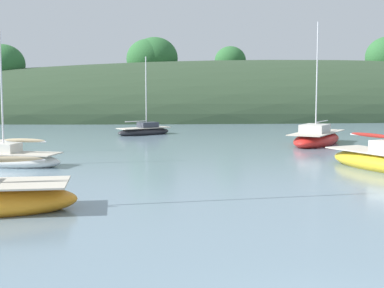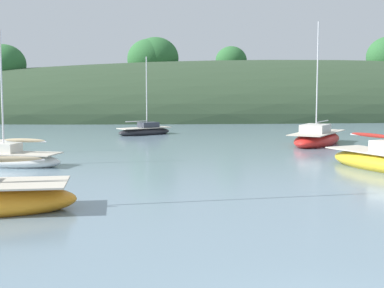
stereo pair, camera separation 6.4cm
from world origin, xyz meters
TOP-DOWN VIEW (x-y plane):
  - far_shoreline_hill at (24.80, 71.21)m, footprint 150.00×36.00m
  - sailboat_teal_outer at (-1.50, 40.50)m, footprint 5.30×4.00m
  - sailboat_cream_ketch at (10.45, 30.26)m, footprint 6.47×7.52m
  - sailboat_black_sloop at (-9.44, 21.80)m, footprint 6.07×3.78m

SIDE VIEW (x-z plane):
  - far_shoreline_hill at x=24.80m, z-range -9.85..10.03m
  - sailboat_teal_outer at x=-1.50m, z-range -3.16..3.81m
  - sailboat_black_sloop at x=-9.44m, z-range -3.26..3.98m
  - sailboat_cream_ketch at x=10.45m, z-range -4.05..4.93m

